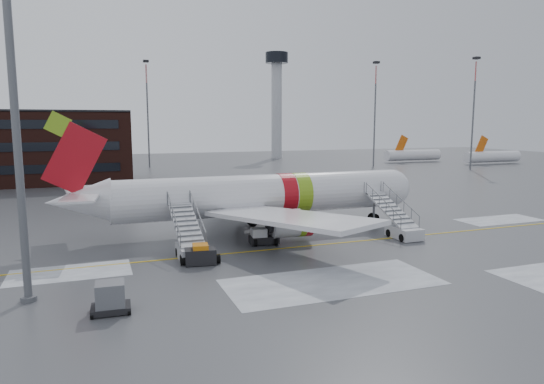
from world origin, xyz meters
name	(u,v)px	position (x,y,z in m)	size (l,w,h in m)	color
ground	(341,240)	(0.00, 0.00, 0.00)	(260.00, 260.00, 0.00)	#494C4F
airliner	(255,196)	(-6.02, 5.81, 3.42)	(35.03, 32.97, 11.18)	silver
airstair_fwd	(399,225)	(5.53, -0.73, 1.06)	(2.05, 7.70, 3.48)	#B7B9BF
airstair_aft	(190,243)	(-13.50, -0.73, 1.06)	(2.05, 7.70, 3.48)	#AAACB1
pushback_tug	(262,237)	(-7.03, 0.92, 0.62)	(2.59, 2.06, 1.40)	black
uld_container	(110,299)	(-19.63, -10.38, 0.79)	(2.15, 1.61, 1.69)	black
baggage_tractor	(201,256)	(-13.16, -3.08, 0.63)	(2.95, 1.61, 1.49)	black
light_mast_near	(13,86)	(-24.03, -6.95, 12.19)	(1.20, 1.20, 23.44)	#595B60
control_tower	(277,93)	(30.00, 95.00, 18.75)	(6.40, 6.40, 30.00)	#B2B5BA
light_mast_far_ne	(375,107)	(42.00, 62.00, 13.84)	(1.20, 1.20, 24.25)	#595B60
light_mast_far_n	(147,107)	(-8.00, 78.00, 13.84)	(1.20, 1.20, 24.25)	#595B60
light_mast_far_e	(474,106)	(58.00, 48.00, 13.84)	(1.20, 1.20, 24.25)	#595B60
distant_aircraft	(439,163)	(62.50, 64.00, 0.00)	(35.00, 18.00, 8.00)	#D8590C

